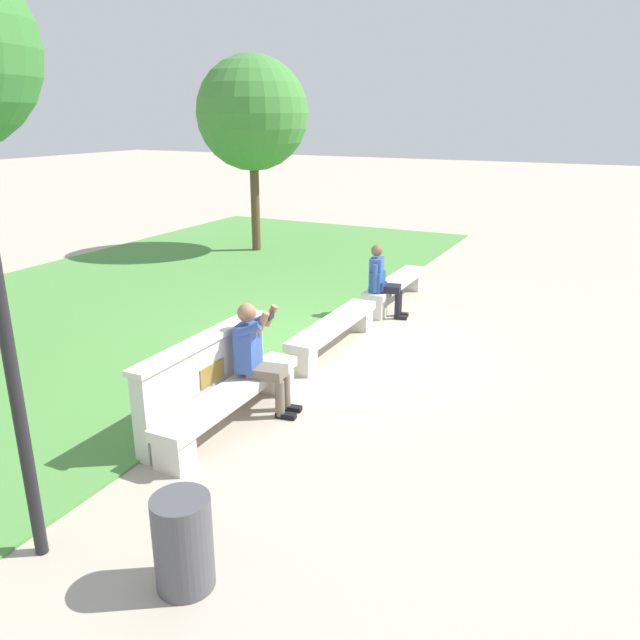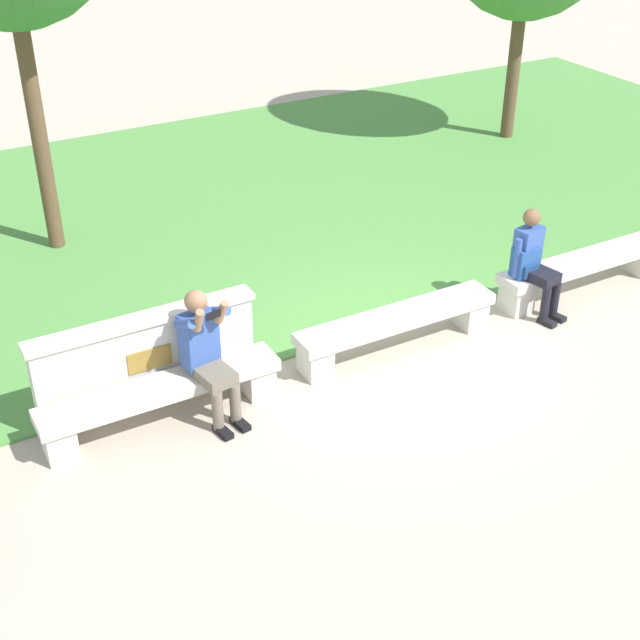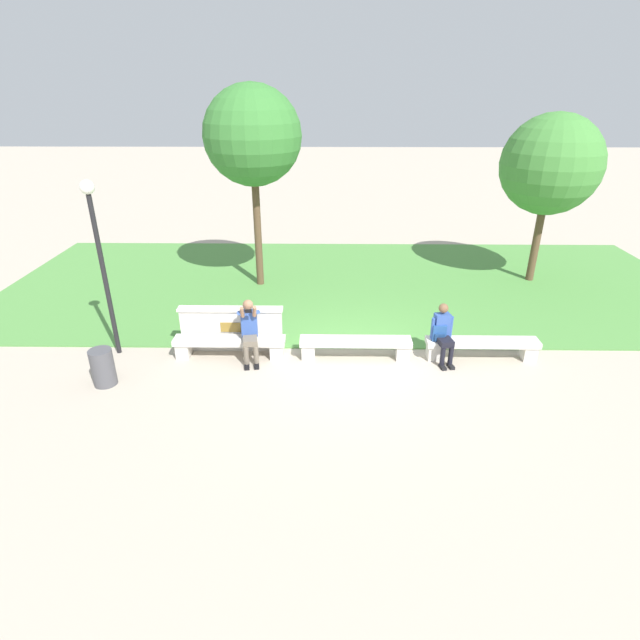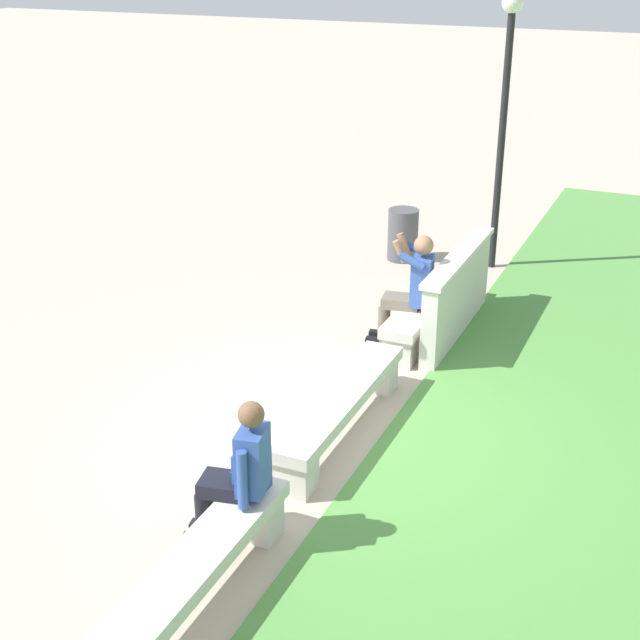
{
  "view_description": "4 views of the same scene",
  "coord_description": "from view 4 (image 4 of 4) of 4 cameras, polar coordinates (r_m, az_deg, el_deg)",
  "views": [
    {
      "loc": [
        -7.94,
        -3.72,
        3.37
      ],
      "look_at": [
        -1.17,
        -0.35,
        0.86
      ],
      "focal_mm": 35.0,
      "sensor_mm": 36.0,
      "label": 1
    },
    {
      "loc": [
        -4.76,
        -6.78,
        5.32
      ],
      "look_at": [
        -1.24,
        -0.51,
        1.0
      ],
      "focal_mm": 50.0,
      "sensor_mm": 36.0,
      "label": 2
    },
    {
      "loc": [
        -0.63,
        -9.41,
        5.35
      ],
      "look_at": [
        -0.76,
        -0.12,
        0.95
      ],
      "focal_mm": 28.0,
      "sensor_mm": 36.0,
      "label": 3
    },
    {
      "loc": [
        6.78,
        2.82,
        4.39
      ],
      "look_at": [
        -0.31,
        -0.35,
        1.01
      ],
      "focal_mm": 50.0,
      "sensor_mm": 36.0,
      "label": 4
    }
  ],
  "objects": [
    {
      "name": "ground_plane",
      "position": [
        8.56,
        1.31,
        -7.34
      ],
      "size": [
        80.0,
        80.0,
        0.0
      ],
      "primitive_type": "plane",
      "color": "#B2A593"
    },
    {
      "name": "bench_main",
      "position": [
        10.7,
        6.96,
        0.92
      ],
      "size": [
        2.38,
        0.4,
        0.45
      ],
      "color": "beige",
      "rests_on": "ground"
    },
    {
      "name": "bench_near",
      "position": [
        8.4,
        1.33,
        -5.53
      ],
      "size": [
        2.38,
        0.4,
        0.45
      ],
      "color": "beige",
      "rests_on": "ground"
    },
    {
      "name": "bench_mid",
      "position": [
        6.43,
        -8.45,
        -16.18
      ],
      "size": [
        2.38,
        0.4,
        0.45
      ],
      "color": "beige",
      "rests_on": "ground"
    },
    {
      "name": "backrest_wall_with_plaque",
      "position": [
        10.54,
        8.77,
        1.66
      ],
      "size": [
        2.26,
        0.24,
        1.01
      ],
      "color": "beige",
      "rests_on": "ground"
    },
    {
      "name": "person_photographer",
      "position": [
        10.15,
        5.87,
        2.3
      ],
      "size": [
        0.51,
        0.76,
        1.32
      ],
      "color": "black",
      "rests_on": "ground"
    },
    {
      "name": "person_distant",
      "position": [
        6.84,
        -5.17,
        -9.51
      ],
      "size": [
        0.48,
        0.72,
        1.26
      ],
      "color": "black",
      "rests_on": "ground"
    },
    {
      "name": "backpack",
      "position": [
        6.9,
        -4.45,
        -9.63
      ],
      "size": [
        0.28,
        0.24,
        0.43
      ],
      "color": "#234C8C",
      "rests_on": "bench_mid"
    },
    {
      "name": "trash_bin",
      "position": [
        13.02,
        5.33,
        5.46
      ],
      "size": [
        0.44,
        0.44,
        0.75
      ],
      "primitive_type": "cylinder",
      "color": "#4C4C51",
      "rests_on": "ground"
    },
    {
      "name": "lamp_post",
      "position": [
        12.42,
        11.78,
        14.04
      ],
      "size": [
        0.28,
        0.28,
        3.72
      ],
      "color": "black",
      "rests_on": "ground"
    }
  ]
}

